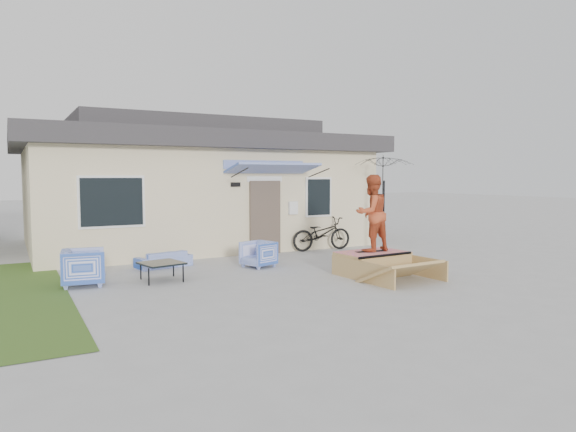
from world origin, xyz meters
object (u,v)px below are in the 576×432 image
armchair_left (84,265)px  coffee_table (162,272)px  bicycle (322,230)px  loveseat (164,256)px  skate_ramp (372,263)px  armchair_right (258,253)px  skater (372,212)px  patio_umbrella (384,192)px  skateboard (371,251)px

armchair_left → coffee_table: 1.56m
armchair_left → bicycle: size_ratio=0.44×
loveseat → skate_ramp: bearing=129.5°
loveseat → skate_ramp: (3.94, -3.19, -0.01)m
armchair_right → skate_ramp: size_ratio=0.35×
armchair_right → skater: 2.97m
armchair_right → patio_umbrella: 4.81m
skateboard → loveseat: bearing=147.4°
armchair_right → patio_umbrella: patio_umbrella is taller
bicycle → skate_ramp: (-1.00, -3.75, -0.36)m
loveseat → skater: 5.16m
coffee_table → armchair_left: bearing=170.2°
bicycle → skater: bearing=168.9°
loveseat → armchair_right: armchair_right is taller
armchair_right → skateboard: (1.89, -2.02, 0.17)m
coffee_table → skate_ramp: 4.69m
skateboard → skater: (-0.00, 0.00, 0.89)m
armchair_left → patio_umbrella: (8.58, 1.05, 1.33)m
loveseat → bicycle: size_ratio=0.71×
armchair_left → skater: bearing=-98.9°
armchair_left → skater: (5.94, -1.77, 1.00)m
patio_umbrella → skater: bearing=-133.1°
coffee_table → bicycle: (5.42, 2.19, 0.41)m
armchair_right → armchair_left: bearing=-105.0°
patio_umbrella → skateboard: 4.05m
bicycle → loveseat: bearing=100.7°
skate_ramp → coffee_table: bearing=156.8°
bicycle → patio_umbrella: 2.18m
bicycle → skater: (-1.01, -3.70, 0.81)m
skate_ramp → patio_umbrella: bearing=43.6°
armchair_left → armchair_right: 4.05m
bicycle → coffee_table: bearing=116.1°
armchair_left → armchair_right: bearing=-78.8°
bicycle → armchair_left: bearing=109.7°
armchair_left → skate_ramp: armchair_left is taller
armchair_left → skate_ramp: 6.22m
bicycle → skate_ramp: size_ratio=0.95×
patio_umbrella → skate_ramp: (-2.64, -2.87, -1.50)m
armchair_left → patio_umbrella: patio_umbrella is taller
armchair_left → skateboard: 6.20m
coffee_table → skate_ramp: bearing=-19.4°
armchair_left → bicycle: 7.21m
armchair_left → skater: skater is taller
skater → skate_ramp: bearing=88.5°
patio_umbrella → skateboard: bearing=-133.1°
coffee_table → patio_umbrella: bearing=10.5°
patio_umbrella → skateboard: patio_umbrella is taller
skateboard → armchair_left: bearing=169.3°
patio_umbrella → coffee_table: bearing=-169.5°
skate_ramp → bicycle: bearing=71.3°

